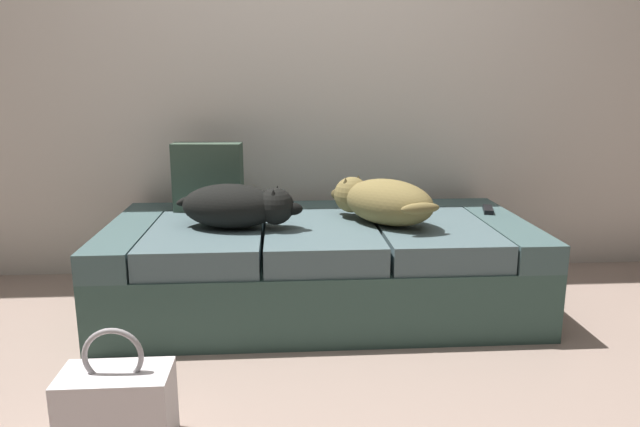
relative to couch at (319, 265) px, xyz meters
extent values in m
plane|color=gray|center=(0.00, -0.97, -0.21)|extent=(10.00, 10.00, 0.00)
cube|color=silver|center=(0.00, 0.61, 1.19)|extent=(6.40, 0.10, 2.80)
cube|color=#355149|center=(0.00, 0.00, -0.06)|extent=(1.94, 0.96, 0.30)
cube|color=#405959|center=(-0.87, 0.00, 0.15)|extent=(0.20, 0.96, 0.12)
cube|color=#405959|center=(0.87, 0.00, 0.15)|extent=(0.20, 0.96, 0.12)
cube|color=#405959|center=(0.00, 0.38, 0.15)|extent=(1.54, 0.20, 0.12)
cube|color=#4B6166|center=(-0.51, -0.10, 0.15)|extent=(0.50, 0.74, 0.12)
cube|color=#4B6166|center=(0.00, -0.10, 0.15)|extent=(0.50, 0.74, 0.12)
cube|color=#4B6166|center=(0.51, -0.10, 0.15)|extent=(0.50, 0.74, 0.12)
ellipsoid|color=black|center=(-0.40, -0.09, 0.31)|extent=(0.47, 0.32, 0.20)
sphere|color=black|center=(-0.20, -0.13, 0.32)|extent=(0.16, 0.16, 0.16)
ellipsoid|color=black|center=(-0.13, -0.14, 0.31)|extent=(0.10, 0.08, 0.06)
cone|color=black|center=(-0.19, -0.08, 0.38)|extent=(0.04, 0.04, 0.05)
cone|color=black|center=(-0.21, -0.17, 0.38)|extent=(0.04, 0.04, 0.05)
ellipsoid|color=black|center=(-0.58, 0.00, 0.32)|extent=(0.15, 0.16, 0.05)
ellipsoid|color=olive|center=(0.31, -0.08, 0.32)|extent=(0.50, 0.51, 0.21)
sphere|color=olive|center=(0.16, 0.08, 0.32)|extent=(0.17, 0.17, 0.17)
ellipsoid|color=#4B4024|center=(0.11, 0.14, 0.31)|extent=(0.11, 0.12, 0.06)
cone|color=#4B4024|center=(0.13, 0.05, 0.39)|extent=(0.04, 0.04, 0.05)
cone|color=#4B4024|center=(0.20, 0.11, 0.39)|extent=(0.04, 0.04, 0.05)
ellipsoid|color=olive|center=(0.41, -0.26, 0.33)|extent=(0.19, 0.09, 0.05)
cube|color=black|center=(0.86, 0.14, 0.22)|extent=(0.08, 0.16, 0.02)
cube|color=#394C3E|center=(-0.54, 0.28, 0.38)|extent=(0.35, 0.15, 0.34)
cube|color=silver|center=(-0.67, -1.05, -0.09)|extent=(0.32, 0.18, 0.24)
torus|color=#9F999B|center=(-0.67, -1.05, 0.08)|extent=(0.18, 0.02, 0.18)
camera|label=1|loc=(-0.17, -2.62, 0.86)|focal=32.52mm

